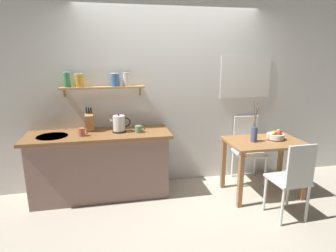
{
  "coord_description": "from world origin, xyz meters",
  "views": [
    {
      "loc": [
        -0.82,
        -3.27,
        1.86
      ],
      "look_at": [
        -0.1,
        0.25,
        0.95
      ],
      "focal_mm": 29.96,
      "sensor_mm": 36.0,
      "label": 1
    }
  ],
  "objects_px": {
    "knife_block": "(90,122)",
    "coffee_mug_by_sink": "(82,132)",
    "dining_table": "(264,150)",
    "fruit_bowl": "(276,135)",
    "dining_chair_far": "(248,146)",
    "coffee_mug_spare": "(139,129)",
    "electric_kettle": "(119,124)",
    "dining_chair_near": "(293,178)",
    "twig_vase": "(254,134)"
  },
  "relations": [
    {
      "from": "twig_vase",
      "to": "coffee_mug_by_sink",
      "type": "distance_m",
      "value": 2.19
    },
    {
      "from": "dining_table",
      "to": "coffee_mug_spare",
      "type": "bearing_deg",
      "value": 169.65
    },
    {
      "from": "dining_chair_far",
      "to": "coffee_mug_spare",
      "type": "distance_m",
      "value": 1.71
    },
    {
      "from": "fruit_bowl",
      "to": "knife_block",
      "type": "height_order",
      "value": "knife_block"
    },
    {
      "from": "dining_chair_near",
      "to": "knife_block",
      "type": "xyz_separation_m",
      "value": [
        -2.25,
        1.13,
        0.49
      ]
    },
    {
      "from": "twig_vase",
      "to": "coffee_mug_by_sink",
      "type": "xyz_separation_m",
      "value": [
        -2.17,
        0.28,
        0.07
      ]
    },
    {
      "from": "knife_block",
      "to": "dining_chair_far",
      "type": "bearing_deg",
      "value": -0.0
    },
    {
      "from": "coffee_mug_by_sink",
      "to": "coffee_mug_spare",
      "type": "relative_size",
      "value": 0.95
    },
    {
      "from": "dining_table",
      "to": "twig_vase",
      "type": "bearing_deg",
      "value": -176.26
    },
    {
      "from": "dining_chair_near",
      "to": "coffee_mug_spare",
      "type": "bearing_deg",
      "value": 149.72
    },
    {
      "from": "dining_chair_far",
      "to": "coffee_mug_spare",
      "type": "relative_size",
      "value": 7.52
    },
    {
      "from": "fruit_bowl",
      "to": "knife_block",
      "type": "relative_size",
      "value": 0.7
    },
    {
      "from": "twig_vase",
      "to": "coffee_mug_spare",
      "type": "bearing_deg",
      "value": 168.09
    },
    {
      "from": "knife_block",
      "to": "coffee_mug_spare",
      "type": "relative_size",
      "value": 2.53
    },
    {
      "from": "electric_kettle",
      "to": "twig_vase",
      "type": "bearing_deg",
      "value": -12.64
    },
    {
      "from": "dining_table",
      "to": "twig_vase",
      "type": "height_order",
      "value": "twig_vase"
    },
    {
      "from": "coffee_mug_spare",
      "to": "dining_table",
      "type": "bearing_deg",
      "value": -10.35
    },
    {
      "from": "fruit_bowl",
      "to": "coffee_mug_by_sink",
      "type": "xyz_separation_m",
      "value": [
        -2.51,
        0.24,
        0.12
      ]
    },
    {
      "from": "knife_block",
      "to": "fruit_bowl",
      "type": "bearing_deg",
      "value": -10.75
    },
    {
      "from": "knife_block",
      "to": "dining_chair_near",
      "type": "bearing_deg",
      "value": -26.8
    },
    {
      "from": "knife_block",
      "to": "coffee_mug_by_sink",
      "type": "xyz_separation_m",
      "value": [
        -0.08,
        -0.22,
        -0.08
      ]
    },
    {
      "from": "dining_chair_far",
      "to": "dining_table",
      "type": "bearing_deg",
      "value": -92.37
    },
    {
      "from": "dining_table",
      "to": "fruit_bowl",
      "type": "xyz_separation_m",
      "value": [
        0.17,
        0.02,
        0.19
      ]
    },
    {
      "from": "twig_vase",
      "to": "coffee_mug_by_sink",
      "type": "bearing_deg",
      "value": 172.72
    },
    {
      "from": "dining_chair_far",
      "to": "fruit_bowl",
      "type": "distance_m",
      "value": 0.56
    },
    {
      "from": "coffee_mug_spare",
      "to": "dining_chair_far",
      "type": "bearing_deg",
      "value": 6.4
    },
    {
      "from": "dining_chair_far",
      "to": "coffee_mug_by_sink",
      "type": "relative_size",
      "value": 7.91
    },
    {
      "from": "electric_kettle",
      "to": "fruit_bowl",
      "type": "bearing_deg",
      "value": -9.67
    },
    {
      "from": "dining_chair_near",
      "to": "knife_block",
      "type": "relative_size",
      "value": 2.9
    },
    {
      "from": "coffee_mug_spare",
      "to": "fruit_bowl",
      "type": "bearing_deg",
      "value": -8.66
    },
    {
      "from": "electric_kettle",
      "to": "coffee_mug_by_sink",
      "type": "bearing_deg",
      "value": -167.09
    },
    {
      "from": "dining_chair_near",
      "to": "fruit_bowl",
      "type": "distance_m",
      "value": 0.76
    },
    {
      "from": "dining_table",
      "to": "electric_kettle",
      "type": "distance_m",
      "value": 1.95
    },
    {
      "from": "dining_chair_far",
      "to": "fruit_bowl",
      "type": "bearing_deg",
      "value": -71.77
    },
    {
      "from": "fruit_bowl",
      "to": "coffee_mug_spare",
      "type": "relative_size",
      "value": 1.76
    },
    {
      "from": "electric_kettle",
      "to": "coffee_mug_spare",
      "type": "bearing_deg",
      "value": -16.94
    },
    {
      "from": "dining_chair_near",
      "to": "coffee_mug_by_sink",
      "type": "height_order",
      "value": "coffee_mug_by_sink"
    },
    {
      "from": "dining_table",
      "to": "coffee_mug_by_sink",
      "type": "relative_size",
      "value": 8.14
    },
    {
      "from": "dining_chair_far",
      "to": "coffee_mug_by_sink",
      "type": "distance_m",
      "value": 2.4
    },
    {
      "from": "dining_table",
      "to": "fruit_bowl",
      "type": "distance_m",
      "value": 0.26
    },
    {
      "from": "twig_vase",
      "to": "coffee_mug_spare",
      "type": "distance_m",
      "value": 1.5
    },
    {
      "from": "dining_table",
      "to": "knife_block",
      "type": "relative_size",
      "value": 3.06
    },
    {
      "from": "knife_block",
      "to": "coffee_mug_spare",
      "type": "bearing_deg",
      "value": -16.66
    },
    {
      "from": "dining_chair_near",
      "to": "dining_chair_far",
      "type": "distance_m",
      "value": 1.13
    },
    {
      "from": "dining_chair_near",
      "to": "coffee_mug_spare",
      "type": "height_order",
      "value": "coffee_mug_spare"
    },
    {
      "from": "knife_block",
      "to": "coffee_mug_spare",
      "type": "height_order",
      "value": "knife_block"
    },
    {
      "from": "coffee_mug_by_sink",
      "to": "coffee_mug_spare",
      "type": "bearing_deg",
      "value": 2.6
    },
    {
      "from": "dining_chair_near",
      "to": "coffee_mug_by_sink",
      "type": "relative_size",
      "value": 7.7
    },
    {
      "from": "fruit_bowl",
      "to": "coffee_mug_by_sink",
      "type": "relative_size",
      "value": 1.85
    },
    {
      "from": "dining_chair_near",
      "to": "electric_kettle",
      "type": "bearing_deg",
      "value": 151.3
    }
  ]
}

